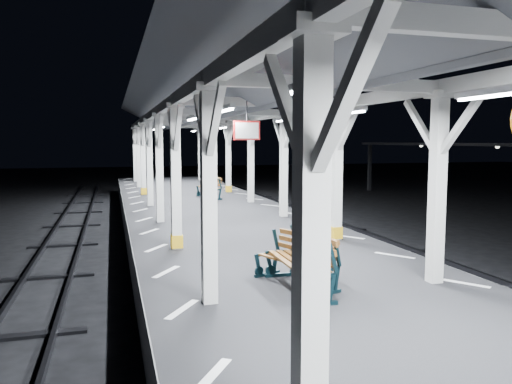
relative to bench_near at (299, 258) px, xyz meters
name	(u,v)px	position (x,y,z in m)	size (l,w,h in m)	color
ground	(288,311)	(0.31, 1.43, -1.46)	(120.00, 120.00, 0.00)	black
platform	(288,287)	(0.31, 1.43, -0.96)	(6.00, 50.00, 1.00)	black
hazard_stripes_left	(166,272)	(-2.14, 1.43, -0.46)	(1.00, 48.00, 0.01)	silver
hazard_stripes_right	(395,255)	(2.76, 1.43, -0.46)	(1.00, 48.00, 0.01)	silver
track_left	(22,333)	(-4.69, 1.43, -1.38)	(2.20, 60.00, 0.16)	#2D2D33
track_right	(490,287)	(5.31, 1.43, -1.38)	(2.20, 60.00, 0.16)	#2D2D33
canopy	(290,85)	(0.31, 1.41, 3.11)	(5.40, 49.00, 4.65)	silver
bench_near	(299,258)	(0.00, 0.00, 0.00)	(1.13, 1.69, 0.86)	black
bench_mid	(304,259)	(-0.05, -0.33, 0.06)	(0.71, 1.81, 0.97)	black
bench_far	(211,187)	(1.05, 13.38, 0.03)	(0.86, 1.77, 0.92)	black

